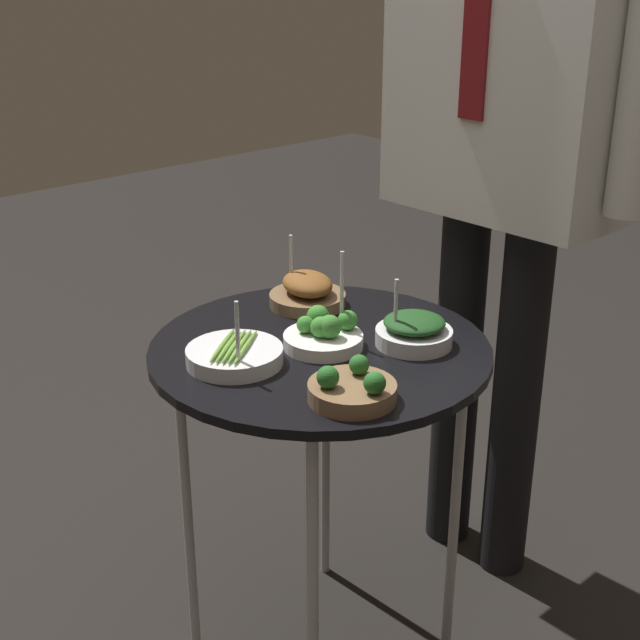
% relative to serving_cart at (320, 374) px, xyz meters
% --- Properties ---
extents(serving_cart, '(0.62, 0.62, 0.71)m').
position_rel_serving_cart_xyz_m(serving_cart, '(0.00, 0.00, 0.00)').
color(serving_cart, black).
rests_on(serving_cart, ground_plane).
extents(bowl_broccoli_back_right, '(0.14, 0.14, 0.17)m').
position_rel_serving_cart_xyz_m(bowl_broccoli_back_right, '(0.01, 0.01, 0.08)').
color(bowl_broccoli_back_right, white).
rests_on(bowl_broccoli_back_right, serving_cart).
extents(bowl_asparagus_far_rim, '(0.17, 0.17, 0.13)m').
position_rel_serving_cart_xyz_m(bowl_asparagus_far_rim, '(-0.04, -0.16, 0.07)').
color(bowl_asparagus_far_rim, silver).
rests_on(bowl_asparagus_far_rim, serving_cart).
extents(bowl_broccoli_near_rim, '(0.14, 0.14, 0.06)m').
position_rel_serving_cart_xyz_m(bowl_broccoli_near_rim, '(0.19, -0.10, 0.08)').
color(bowl_broccoli_near_rim, brown).
rests_on(bowl_broccoli_near_rim, serving_cart).
extents(bowl_spinach_front_center, '(0.14, 0.14, 0.13)m').
position_rel_serving_cart_xyz_m(bowl_spinach_front_center, '(0.11, 0.13, 0.08)').
color(bowl_spinach_front_center, silver).
rests_on(bowl_spinach_front_center, serving_cart).
extents(bowl_roast_center, '(0.15, 0.15, 0.14)m').
position_rel_serving_cart_xyz_m(bowl_roast_center, '(-0.16, 0.11, 0.09)').
color(bowl_roast_center, brown).
rests_on(bowl_roast_center, serving_cart).
extents(waiter_figure, '(0.64, 0.24, 1.74)m').
position_rel_serving_cart_xyz_m(waiter_figure, '(-0.01, 0.52, 0.45)').
color(waiter_figure, black).
rests_on(waiter_figure, ground_plane).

